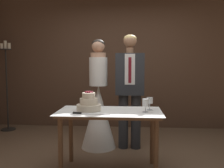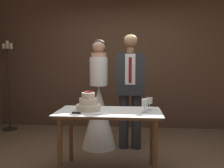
{
  "view_description": "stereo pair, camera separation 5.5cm",
  "coord_description": "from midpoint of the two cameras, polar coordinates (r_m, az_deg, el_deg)",
  "views": [
    {
      "loc": [
        0.15,
        -3.07,
        1.34
      ],
      "look_at": [
        -0.1,
        0.33,
        1.04
      ],
      "focal_mm": 40.0,
      "sensor_mm": 36.0,
      "label": 1
    },
    {
      "loc": [
        0.21,
        -3.07,
        1.34
      ],
      "look_at": [
        -0.1,
        0.33,
        1.04
      ],
      "focal_mm": 40.0,
      "sensor_mm": 36.0,
      "label": 2
    }
  ],
  "objects": [
    {
      "name": "candle_stand",
      "position": [
        5.33,
        -22.26,
        -0.29
      ],
      "size": [
        0.28,
        0.28,
        1.76
      ],
      "color": "black",
      "rests_on": "ground_plane"
    },
    {
      "name": "tiered_cake",
      "position": [
        3.09,
        -4.93,
        -4.5
      ],
      "size": [
        0.3,
        0.3,
        0.24
      ],
      "color": "beige",
      "rests_on": "cake_table"
    },
    {
      "name": "wall_back",
      "position": [
        5.17,
        3.18,
        5.55
      ],
      "size": [
        5.55,
        0.12,
        2.79
      ],
      "primitive_type": "cube",
      "color": "#513828",
      "rests_on": "ground_plane"
    },
    {
      "name": "ground_plane",
      "position": [
        3.35,
        1.76,
        -18.56
      ],
      "size": [
        40.0,
        40.0,
        0.0
      ],
      "primitive_type": "plane",
      "color": "brown"
    },
    {
      "name": "wine_glass_middle",
      "position": [
        3.13,
        9.04,
        -3.84
      ],
      "size": [
        0.08,
        0.08,
        0.16
      ],
      "color": "silver",
      "rests_on": "cake_table"
    },
    {
      "name": "groom",
      "position": [
        3.84,
        4.6,
        -0.41
      ],
      "size": [
        0.43,
        0.25,
        1.76
      ],
      "color": "#282B30",
      "rests_on": "ground_plane"
    },
    {
      "name": "cake_table",
      "position": [
        3.07,
        -0.19,
        -8.06
      ],
      "size": [
        1.26,
        0.68,
        0.75
      ],
      "color": "brown",
      "rests_on": "ground_plane"
    },
    {
      "name": "bride",
      "position": [
        3.92,
        -2.6,
        -5.62
      ],
      "size": [
        0.54,
        0.54,
        1.69
      ],
      "color": "white",
      "rests_on": "ground_plane"
    },
    {
      "name": "wine_glass_near",
      "position": [
        2.98,
        8.05,
        -4.42
      ],
      "size": [
        0.07,
        0.07,
        0.16
      ],
      "color": "silver",
      "rests_on": "cake_table"
    },
    {
      "name": "cake_knife",
      "position": [
        2.89,
        -6.04,
        -6.67
      ],
      "size": [
        0.43,
        0.06,
        0.02
      ],
      "rotation": [
        0.0,
        0.0,
        -0.08
      ],
      "color": "silver",
      "rests_on": "cake_table"
    }
  ]
}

